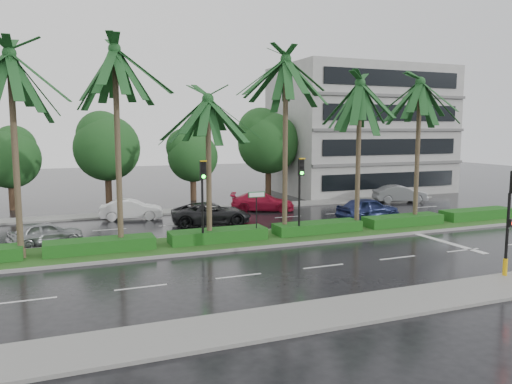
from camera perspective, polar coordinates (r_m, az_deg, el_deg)
name	(u,v)px	position (r m, az deg, el deg)	size (l,w,h in m)	color
ground	(277,243)	(26.89, 2.43, -5.82)	(120.00, 120.00, 0.00)	black
near_sidewalk	(398,302)	(18.42, 15.89, -12.05)	(40.00, 2.40, 0.12)	gray
far_sidewalk	(212,209)	(37.94, -5.04, -1.93)	(40.00, 2.00, 0.12)	gray
median	(270,238)	(27.76, 1.58, -5.23)	(36.00, 4.00, 0.15)	gray
hedge	(270,231)	(27.68, 1.59, -4.48)	(35.20, 1.40, 0.60)	#144915
lane_markings	(331,240)	(27.88, 8.52, -5.41)	(34.00, 13.06, 0.01)	silver
palm_row	(248,85)	(26.76, -0.89, 12.14)	(26.30, 4.20, 10.49)	#463728
signal_near	(510,218)	(22.46, 27.04, -2.68)	(0.34, 0.45, 4.36)	black
signal_median_left	(203,190)	(25.29, -6.10, 0.22)	(0.34, 0.42, 4.36)	black
signal_median_right	(300,186)	(27.29, 5.08, 0.74)	(0.34, 0.42, 4.36)	black
street_sign	(257,203)	(26.54, 0.06, -1.32)	(0.95, 0.09, 2.60)	black
bg_trees	(212,145)	(43.33, -5.07, 5.41)	(32.85, 5.53, 7.99)	#362518
building	(360,130)	(50.26, 11.82, 6.97)	(16.00, 10.00, 12.00)	gray
car_silver	(46,233)	(28.52, -22.91, -4.33)	(3.71, 1.49, 1.27)	#909497
car_white	(131,209)	(34.65, -14.05, -1.95)	(4.12, 1.43, 1.36)	silver
car_darkgrey	(211,213)	(32.01, -5.13, -2.45)	(5.08, 2.34, 1.41)	black
car_red	(262,202)	(37.16, 0.75, -1.12)	(4.71, 1.92, 1.37)	maroon
car_blue	(368,209)	(34.34, 12.66, -1.86)	(4.45, 1.79, 1.52)	navy
car_grey	(400,194)	(43.20, 16.12, -0.20)	(4.34, 1.52, 1.43)	slate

